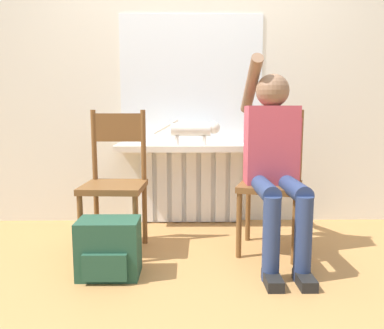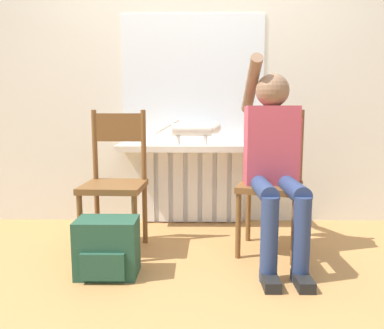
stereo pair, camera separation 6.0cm
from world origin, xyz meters
name	(u,v)px [view 1 (the left image)]	position (x,y,z in m)	size (l,w,h in m)	color
ground_plane	(193,280)	(0.00, 0.00, 0.00)	(12.00, 12.00, 0.00)	#B27F47
wall_with_window	(191,65)	(0.00, 1.23, 1.35)	(7.00, 0.06, 2.70)	silver
radiator	(191,186)	(0.00, 1.15, 0.32)	(0.88, 0.08, 0.64)	white
windowsill	(191,148)	(0.00, 1.04, 0.67)	(1.25, 0.31, 0.05)	white
window_glass	(191,80)	(0.00, 1.20, 1.23)	(1.20, 0.01, 1.07)	white
chair_left	(115,180)	(-0.53, 0.49, 0.50)	(0.42, 0.42, 0.97)	brown
chair_right	(271,179)	(0.54, 0.49, 0.50)	(0.51, 0.51, 0.97)	brown
person	(274,155)	(0.53, 0.36, 0.68)	(0.36, 1.03, 1.33)	navy
cat	(195,130)	(0.03, 1.00, 0.82)	(0.54, 0.10, 0.22)	silver
backpack	(109,248)	(-0.49, 0.06, 0.17)	(0.35, 0.26, 0.34)	#234C38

